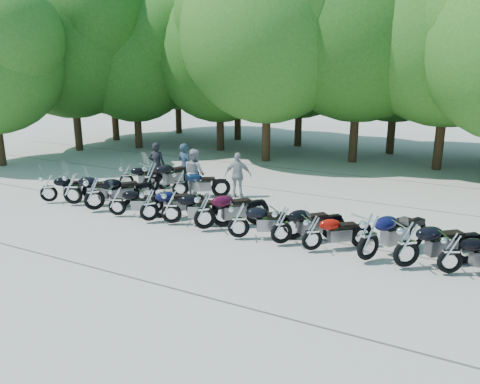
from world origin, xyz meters
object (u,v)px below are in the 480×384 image
at_px(motorcycle_1, 72,187).
at_px(rider_0, 157,165).
at_px(motorcycle_3, 117,200).
at_px(motorcycle_4, 149,204).
at_px(motorcycle_8, 282,224).
at_px(motorcycle_7, 239,219).
at_px(motorcycle_15, 151,177).
at_px(motorcycle_11, 407,243).
at_px(motorcycle_6, 205,210).
at_px(motorcycle_16, 180,183).
at_px(motorcycle_12, 451,252).
at_px(motorcycle_9, 312,232).
at_px(rider_1, 195,173).
at_px(motorcycle_2, 94,192).
at_px(motorcycle_10, 369,236).
at_px(motorcycle_14, 126,176).
at_px(motorcycle_0, 48,187).
at_px(rider_2, 238,175).
at_px(motorcycle_5, 171,206).
at_px(rider_3, 185,166).

height_order(motorcycle_1, rider_0, rider_0).
xyz_separation_m(motorcycle_3, motorcycle_4, (1.31, 0.04, 0.04)).
distance_m(motorcycle_4, motorcycle_8, 4.50).
distance_m(motorcycle_7, motorcycle_15, 5.93).
bearing_deg(motorcycle_7, motorcycle_3, 61.11).
bearing_deg(motorcycle_1, motorcycle_11, -115.92).
bearing_deg(motorcycle_3, motorcycle_7, -114.89).
distance_m(motorcycle_1, motorcycle_8, 8.08).
distance_m(motorcycle_1, motorcycle_6, 5.56).
xyz_separation_m(motorcycle_4, motorcycle_16, (-0.77, 2.83, -0.02)).
relative_size(motorcycle_12, motorcycle_16, 1.00).
bearing_deg(motorcycle_9, motorcycle_3, 49.95).
relative_size(motorcycle_9, rider_0, 1.09).
distance_m(motorcycle_8, rider_1, 5.92).
distance_m(motorcycle_2, motorcycle_16, 3.23).
relative_size(motorcycle_1, motorcycle_4, 1.10).
distance_m(motorcycle_2, motorcycle_7, 5.62).
bearing_deg(rider_1, motorcycle_3, 100.55).
xyz_separation_m(motorcycle_4, motorcycle_10, (6.90, 0.09, 0.10)).
bearing_deg(motorcycle_16, motorcycle_15, 63.02).
distance_m(motorcycle_8, motorcycle_14, 8.37).
bearing_deg(motorcycle_0, motorcycle_8, -129.21).
distance_m(motorcycle_7, rider_2, 4.49).
distance_m(motorcycle_9, motorcycle_11, 2.42).
distance_m(motorcycle_4, motorcycle_12, 8.82).
xyz_separation_m(motorcycle_4, motorcycle_9, (5.41, 0.08, -0.05)).
xyz_separation_m(motorcycle_1, motorcycle_3, (2.27, -0.24, -0.11)).
bearing_deg(motorcycle_14, motorcycle_3, -175.18).
bearing_deg(motorcycle_11, motorcycle_6, 49.34).
xyz_separation_m(motorcycle_3, rider_2, (2.42, 3.98, 0.29)).
bearing_deg(motorcycle_2, motorcycle_5, -145.06).
xyz_separation_m(rider_1, rider_3, (-1.02, 0.85, 0.01)).
distance_m(motorcycle_4, motorcycle_11, 7.83).
height_order(motorcycle_3, motorcycle_11, motorcycle_11).
relative_size(motorcycle_3, motorcycle_16, 0.95).
bearing_deg(motorcycle_15, motorcycle_7, 176.18).
height_order(motorcycle_5, rider_1, rider_1).
xyz_separation_m(motorcycle_8, motorcycle_11, (3.33, -0.03, 0.06)).
relative_size(motorcycle_5, rider_3, 1.22).
bearing_deg(motorcycle_1, motorcycle_5, -116.41).
bearing_deg(motorcycle_10, rider_0, 8.41).
height_order(motorcycle_3, motorcycle_9, motorcycle_3).
bearing_deg(motorcycle_7, motorcycle_4, 60.61).
distance_m(rider_0, rider_1, 2.13).
distance_m(motorcycle_6, rider_0, 5.79).
relative_size(motorcycle_4, motorcycle_8, 0.98).
bearing_deg(motorcycle_2, rider_2, -98.61).
xyz_separation_m(motorcycle_3, motorcycle_14, (-2.11, 2.90, -0.00)).
height_order(rider_0, rider_3, rider_0).
relative_size(motorcycle_0, motorcycle_9, 1.04).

